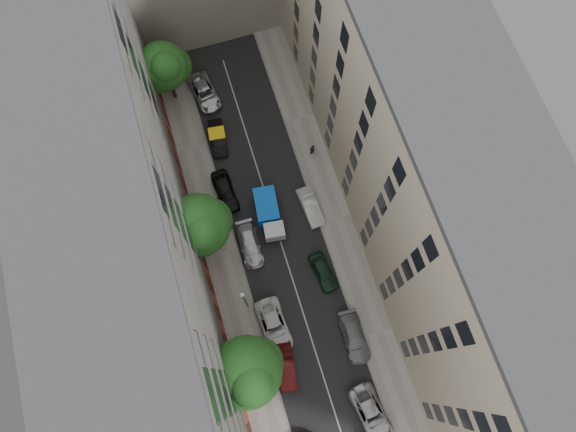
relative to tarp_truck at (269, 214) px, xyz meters
name	(u,v)px	position (x,y,z in m)	size (l,w,h in m)	color
ground	(279,236)	(0.34, -1.93, -1.24)	(120.00, 120.00, 0.00)	#4C4C49
road_surface	(279,236)	(0.34, -1.93, -1.23)	(8.00, 44.00, 0.02)	black
sidewalk_left	(221,253)	(-5.16, -1.93, -1.16)	(3.00, 44.00, 0.15)	gray
sidewalk_right	(335,219)	(5.84, -1.93, -1.16)	(3.00, 44.00, 0.15)	gray
building_left	(131,242)	(-10.66, -1.93, 8.76)	(8.00, 44.00, 20.00)	#464441
building_right	(414,159)	(11.34, -1.93, 8.76)	(8.00, 44.00, 20.00)	tan
tarp_truck	(269,214)	(0.00, 0.00, 0.00)	(2.42, 5.05, 2.24)	black
car_left_1	(286,367)	(-2.46, -13.33, -0.58)	(1.40, 4.01, 1.32)	#4B0F0F
car_left_2	(274,326)	(-2.46, -9.73, -0.55)	(2.27, 4.92, 1.37)	silver
car_left_3	(250,244)	(-2.46, -2.13, -0.58)	(1.84, 4.54, 1.32)	#B7B7BC
car_left_4	(225,191)	(-3.26, 3.47, -0.48)	(1.78, 4.42, 1.51)	black
car_left_5	(218,138)	(-2.46, 9.07, -0.58)	(1.39, 4.00, 1.32)	black
car_left_6	(204,92)	(-2.46, 14.37, -0.57)	(2.20, 4.77, 1.32)	#B7B7BC
car_right_0	(371,413)	(3.14, -18.93, -0.56)	(2.25, 4.87, 1.35)	#AFAFB4
car_right_1	(354,337)	(3.86, -12.73, -0.56)	(1.90, 4.67, 1.36)	slate
car_right_2	(323,272)	(3.14, -6.53, -0.59)	(1.53, 3.80, 1.30)	black
car_right_3	(310,207)	(3.94, -0.33, -0.58)	(1.39, 3.99, 1.31)	silver
tree_near	(248,373)	(-5.30, -13.03, 5.07)	(5.64, 5.42, 9.23)	#382619
tree_mid	(200,227)	(-5.97, -0.69, 4.02)	(5.59, 5.36, 7.94)	#382619
tree_far	(165,68)	(-5.29, 15.00, 4.05)	(4.87, 4.52, 7.71)	#382619
lamp_post	(244,299)	(-4.15, -7.36, 2.91)	(0.36, 0.36, 6.49)	#1B602B
pedestrian	(312,149)	(5.86, 5.05, -0.27)	(0.60, 0.39, 1.63)	black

